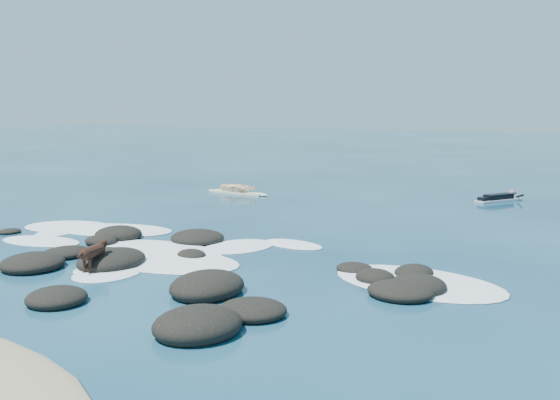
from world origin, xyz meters
The scene contains 6 objects.
ground centered at (0.00, 0.00, 0.00)m, with size 160.00×160.00×0.00m, color #0A2642.
reef_rocks centered at (1.11, -1.73, 0.11)m, with size 13.33×7.65×0.58m.
breaking_foam centered at (-1.07, -0.15, 0.01)m, with size 15.50×7.19×0.12m.
standing_surfer_rig centered at (-4.09, 10.08, 0.69)m, with size 3.08×0.77×1.75m.
paddling_surfer_rig centered at (6.18, 12.82, 0.14)m, with size 1.70×2.09×0.40m.
dog centered at (-0.61, -2.27, 0.48)m, with size 0.38×1.14×0.72m.
Camera 1 is at (9.18, -12.63, 3.72)m, focal length 40.00 mm.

